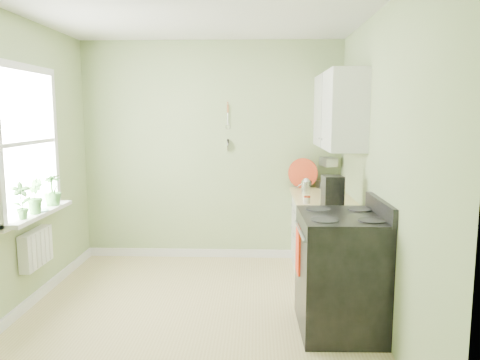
{
  "coord_description": "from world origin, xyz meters",
  "views": [
    {
      "loc": [
        0.56,
        -3.99,
        1.82
      ],
      "look_at": [
        0.39,
        0.55,
        1.17
      ],
      "focal_mm": 35.0,
      "sensor_mm": 36.0,
      "label": 1
    }
  ],
  "objects_px": {
    "stand_mixer": "(327,173)",
    "kettle": "(306,186)",
    "stove": "(342,272)",
    "coffee_maker": "(332,193)"
  },
  "relations": [
    {
      "from": "stand_mixer",
      "to": "kettle",
      "type": "height_order",
      "value": "stand_mixer"
    },
    {
      "from": "stove",
      "to": "kettle",
      "type": "bearing_deg",
      "value": 95.88
    },
    {
      "from": "stand_mixer",
      "to": "kettle",
      "type": "xyz_separation_m",
      "value": [
        -0.3,
        -0.41,
        -0.09
      ]
    },
    {
      "from": "stove",
      "to": "stand_mixer",
      "type": "height_order",
      "value": "stand_mixer"
    },
    {
      "from": "stand_mixer",
      "to": "coffee_maker",
      "type": "height_order",
      "value": "stand_mixer"
    },
    {
      "from": "coffee_maker",
      "to": "kettle",
      "type": "bearing_deg",
      "value": 100.68
    },
    {
      "from": "coffee_maker",
      "to": "stand_mixer",
      "type": "bearing_deg",
      "value": 83.9
    },
    {
      "from": "stove",
      "to": "kettle",
      "type": "relative_size",
      "value": 6.3
    },
    {
      "from": "stove",
      "to": "coffee_maker",
      "type": "distance_m",
      "value": 0.86
    },
    {
      "from": "kettle",
      "to": "coffee_maker",
      "type": "bearing_deg",
      "value": -79.32
    }
  ]
}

